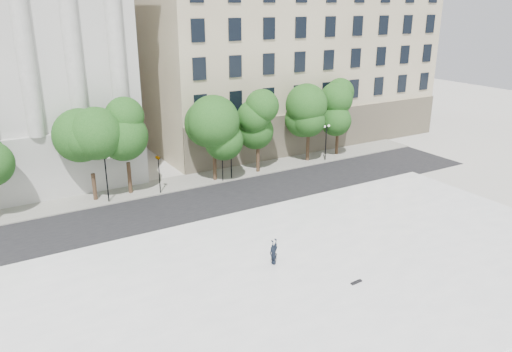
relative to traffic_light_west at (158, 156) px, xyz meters
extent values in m
plane|color=beige|center=(2.03, -22.30, -3.72)|extent=(160.00, 160.00, 0.00)
cube|color=white|center=(2.03, -19.30, -3.50)|extent=(44.00, 22.00, 0.45)
cube|color=black|center=(2.03, -4.30, -3.71)|extent=(60.00, 8.00, 0.02)
cube|color=gray|center=(2.03, 1.70, -3.66)|extent=(60.00, 4.00, 0.12)
cube|color=beige|center=(22.03, 16.70, 6.78)|extent=(36.00, 26.00, 21.00)
cylinder|color=black|center=(0.00, 0.00, -1.97)|extent=(0.10, 0.10, 3.50)
imported|color=black|center=(0.00, 0.00, 0.14)|extent=(0.85, 1.84, 0.72)
cylinder|color=black|center=(6.49, 0.00, -1.97)|extent=(0.10, 0.10, 3.50)
imported|color=black|center=(6.49, 0.00, 0.10)|extent=(0.58, 1.61, 0.64)
imported|color=black|center=(1.53, -17.15, -3.03)|extent=(1.05, 1.89, 0.49)
cube|color=black|center=(4.67, -21.72, -3.23)|extent=(0.85, 0.28, 0.09)
cylinder|color=#382619|center=(-5.59, 1.40, -2.45)|extent=(0.36, 0.36, 2.55)
sphere|color=#134112|center=(-5.59, 1.40, 1.01)|extent=(3.93, 3.93, 3.93)
cylinder|color=#382619|center=(-2.36, 1.46, -2.20)|extent=(0.36, 0.36, 3.04)
sphere|color=#134112|center=(-2.36, 1.46, 1.92)|extent=(3.66, 3.66, 3.66)
cylinder|color=#382619|center=(5.98, 0.70, -2.18)|extent=(0.36, 0.36, 3.08)
sphere|color=#134112|center=(5.98, 0.70, 2.00)|extent=(4.15, 4.15, 4.15)
cylinder|color=#382619|center=(11.00, 0.76, -2.14)|extent=(0.36, 0.36, 3.17)
sphere|color=#134112|center=(11.00, 0.76, 2.16)|extent=(4.09, 4.09, 4.09)
cylinder|color=#382619|center=(17.75, 1.28, -2.18)|extent=(0.36, 0.36, 3.09)
sphere|color=#134112|center=(17.75, 1.28, 2.01)|extent=(3.77, 3.77, 3.77)
cylinder|color=#382619|center=(22.21, 1.63, -2.24)|extent=(0.36, 0.36, 2.97)
sphere|color=#134112|center=(22.21, 1.63, 1.80)|extent=(3.77, 3.77, 3.77)
cylinder|color=black|center=(-4.69, 0.30, -1.69)|extent=(0.12, 0.12, 4.07)
cube|color=black|center=(-4.69, 0.30, 0.34)|extent=(0.60, 0.06, 0.06)
sphere|color=white|center=(-4.99, 0.30, 0.44)|extent=(0.28, 0.28, 0.28)
sphere|color=white|center=(-4.39, 0.30, 0.44)|extent=(0.28, 0.28, 0.28)
cylinder|color=black|center=(7.62, 0.30, -1.81)|extent=(0.12, 0.12, 3.82)
cube|color=black|center=(7.62, 0.30, 0.10)|extent=(0.60, 0.06, 0.06)
sphere|color=white|center=(7.32, 0.30, 0.20)|extent=(0.28, 0.28, 0.28)
sphere|color=white|center=(7.92, 0.30, 0.20)|extent=(0.28, 0.28, 0.28)
cylinder|color=black|center=(19.49, 0.30, -1.76)|extent=(0.12, 0.12, 3.92)
cube|color=black|center=(19.49, 0.30, 0.20)|extent=(0.60, 0.06, 0.06)
sphere|color=white|center=(19.19, 0.30, 0.30)|extent=(0.28, 0.28, 0.28)
sphere|color=white|center=(19.79, 0.30, 0.30)|extent=(0.28, 0.28, 0.28)
camera|label=1|loc=(-14.35, -41.71, 13.05)|focal=35.00mm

